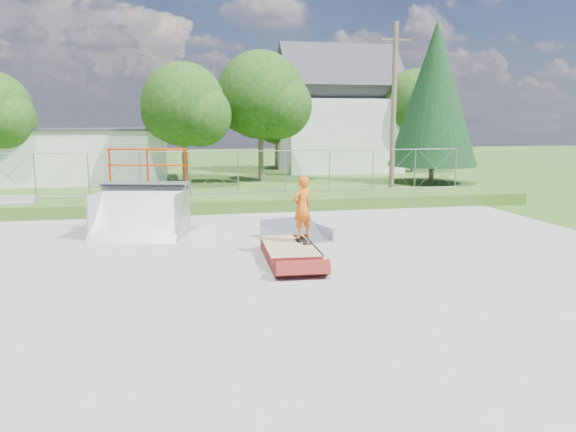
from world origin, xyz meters
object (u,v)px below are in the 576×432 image
grind_box (289,252)px  quarter_pipe (139,194)px  skater (302,210)px  flat_bank_ramp (297,232)px

grind_box → quarter_pipe: quarter_pipe is taller
skater → flat_bank_ramp: bearing=-127.9°
quarter_pipe → skater: quarter_pipe is taller
flat_bank_ramp → quarter_pipe: bearing=148.1°
quarter_pipe → flat_bank_ramp: bearing=-3.2°
flat_bank_ramp → grind_box: bearing=-122.1°
flat_bank_ramp → skater: (-0.32, -2.02, 0.98)m
grind_box → skater: (0.41, 0.30, 1.04)m
flat_bank_ramp → skater: bearing=-113.7°
quarter_pipe → flat_bank_ramp: quarter_pipe is taller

